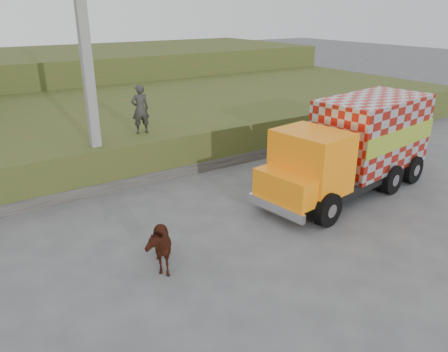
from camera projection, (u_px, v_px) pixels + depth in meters
ground at (193, 235)px, 11.78m from camera, size 120.00×120.00×0.00m
embankment at (81, 128)px, 19.28m from camera, size 40.00×12.00×1.50m
embankment_far at (25, 77)px, 28.34m from camera, size 40.00×12.00×3.00m
retaining_strip at (74, 193)px, 13.94m from camera, size 16.00×0.50×0.40m
utility_pole at (87, 66)px, 13.37m from camera, size 1.20×0.30×8.00m
cargo_truck at (355, 146)px, 14.16m from camera, size 6.99×3.12×3.02m
cow at (157, 244)px, 10.13m from camera, size 1.07×1.58×1.22m
pedestrian at (140, 109)px, 15.47m from camera, size 0.68×0.49×1.75m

